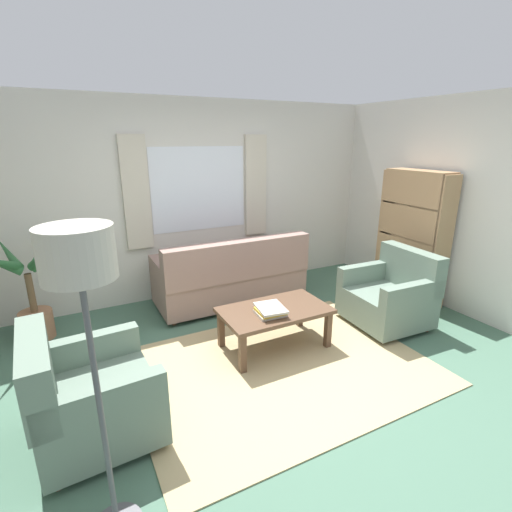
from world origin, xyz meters
The scene contains 13 objects.
ground_plane centered at (0.00, 0.00, 0.00)m, with size 6.24×6.24×0.00m, color #476B56.
wall_back centered at (0.00, 2.26, 1.30)m, with size 5.32×0.12×2.60m, color silver.
wall_right centered at (2.66, 0.00, 1.30)m, with size 0.12×4.40×2.60m, color silver.
window_with_curtains centered at (0.00, 2.18, 1.45)m, with size 1.98×0.07×1.40m.
area_rug centered at (0.00, 0.00, 0.01)m, with size 2.71×2.03×0.01m, color tan.
couch centered at (0.17, 1.57, 0.37)m, with size 1.90×0.82×0.92m.
armchair_left centered at (-1.69, -0.11, 0.35)m, with size 0.87×0.89×0.88m.
armchair_right centered at (1.59, 0.21, 0.35)m, with size 0.86×0.88×0.88m.
coffee_table centered at (0.12, 0.36, 0.38)m, with size 1.10×0.64×0.44m.
book_stack_on_table centered at (0.02, 0.27, 0.48)m, with size 0.30×0.35×0.08m.
potted_plant centered at (-2.08, 1.71, 0.56)m, with size 1.07×1.14×1.20m.
bookshelf centered at (2.35, 0.63, 0.79)m, with size 0.30×0.94×1.72m.
standing_lamp centered at (-1.63, -0.91, 1.45)m, with size 0.32×0.32×1.74m.
Camera 1 is at (-1.66, -2.65, 2.10)m, focal length 26.44 mm.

